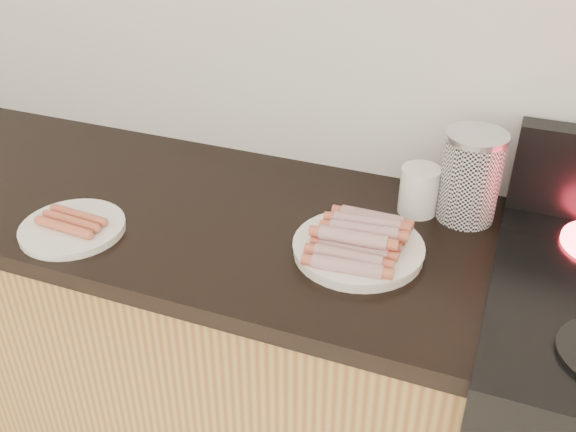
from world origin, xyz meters
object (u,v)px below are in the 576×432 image
at_px(main_plate, 358,250).
at_px(canister, 471,176).
at_px(side_plate, 73,228).
at_px(mug, 419,190).

bearing_deg(main_plate, canister, 50.63).
relative_size(main_plate, side_plate, 1.18).
bearing_deg(canister, mug, -171.63).
bearing_deg(main_plate, side_plate, -166.47).
relative_size(canister, mug, 1.87).
relative_size(side_plate, canister, 1.10).
relative_size(main_plate, canister, 1.30).
height_order(main_plate, mug, mug).
bearing_deg(mug, side_plate, -152.59).
distance_m(main_plate, mug, 0.23).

